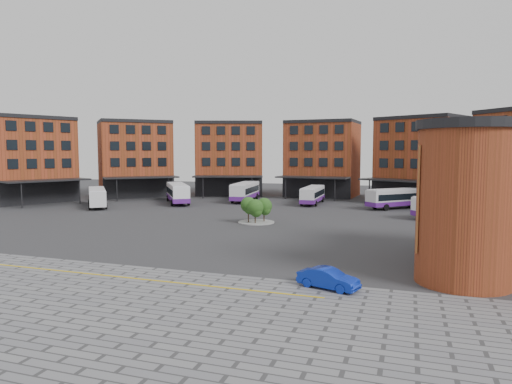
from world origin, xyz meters
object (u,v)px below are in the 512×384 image
(tree_island, at_px, (256,208))
(bus_e, at_px, (398,198))
(bus_d, at_px, (313,195))
(bus_f, at_px, (451,206))
(bus_b, at_px, (178,193))
(blue_car, at_px, (328,278))
(bus_c, at_px, (245,191))
(bus_a, at_px, (97,196))

(tree_island, height_order, bus_e, tree_island)
(bus_d, bearing_deg, bus_f, -28.92)
(bus_f, bearing_deg, bus_b, -130.66)
(tree_island, distance_m, bus_b, 25.19)
(bus_b, distance_m, blue_car, 51.11)
(tree_island, relative_size, bus_b, 0.40)
(bus_e, height_order, blue_car, bus_e)
(tree_island, relative_size, bus_c, 0.37)
(bus_a, relative_size, bus_d, 0.93)
(bus_c, bearing_deg, tree_island, -73.21)
(bus_c, bearing_deg, bus_f, -25.74)
(tree_island, xyz_separation_m, bus_f, (22.60, 11.66, -0.22))
(bus_d, xyz_separation_m, blue_car, (10.48, -46.06, -0.91))
(bus_b, height_order, bus_c, bus_b)
(bus_c, distance_m, bus_d, 12.14)
(bus_f, relative_size, blue_car, 2.55)
(tree_island, xyz_separation_m, blue_car, (12.74, -23.65, -1.17))
(bus_b, relative_size, bus_f, 1.11)
(bus_d, bearing_deg, bus_b, -164.81)
(tree_island, bearing_deg, bus_f, 27.29)
(bus_d, height_order, bus_f, bus_f)
(tree_island, xyz_separation_m, bus_e, (15.86, 20.56, -0.17))
(bus_b, bearing_deg, bus_d, -18.46)
(bus_c, height_order, blue_car, bus_c)
(bus_e, xyz_separation_m, blue_car, (-3.12, -44.21, -1.00))
(bus_a, xyz_separation_m, blue_car, (41.49, -31.05, -1.09))
(bus_d, bearing_deg, tree_island, -96.81)
(tree_island, height_order, bus_f, tree_island)
(bus_b, xyz_separation_m, bus_e, (35.23, 4.46, -0.13))
(bus_a, distance_m, blue_car, 51.83)
(bus_c, distance_m, bus_f, 34.41)
(bus_a, height_order, bus_b, bus_b)
(bus_e, xyz_separation_m, bus_f, (6.74, -8.90, -0.05))
(bus_c, bearing_deg, blue_car, -70.55)
(bus_d, bearing_deg, bus_a, -155.23)
(bus_c, relative_size, bus_f, 1.18)
(tree_island, distance_m, blue_car, 26.89)
(blue_car, bearing_deg, bus_c, 43.31)
(blue_car, bearing_deg, bus_e, 13.46)
(tree_island, height_order, bus_c, bus_c)
(tree_island, distance_m, bus_a, 29.69)
(bus_b, distance_m, bus_e, 35.51)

